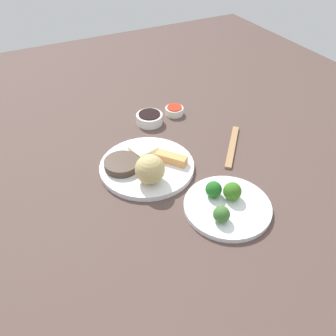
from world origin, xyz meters
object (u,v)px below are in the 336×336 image
(main_plate, at_px, (147,166))
(sauce_ramekin_sweet_and_sour, at_px, (174,111))
(broccoli_plate, at_px, (227,207))
(chopsticks_pair, at_px, (232,146))
(soy_sauce_bowl, at_px, (150,119))

(main_plate, bearing_deg, sauce_ramekin_sweet_and_sour, -132.44)
(main_plate, relative_size, broccoli_plate, 1.22)
(main_plate, height_order, chopsticks_pair, main_plate)
(sauce_ramekin_sweet_and_sour, bearing_deg, main_plate, 47.56)
(main_plate, distance_m, chopsticks_pair, 0.29)
(broccoli_plate, height_order, soy_sauce_bowl, soy_sauce_bowl)
(soy_sauce_bowl, height_order, chopsticks_pair, soy_sauce_bowl)
(main_plate, xyz_separation_m, broccoli_plate, (-0.12, 0.24, -0.00))
(broccoli_plate, bearing_deg, soy_sauce_bowl, -89.08)
(main_plate, xyz_separation_m, soy_sauce_bowl, (-0.11, -0.22, 0.01))
(sauce_ramekin_sweet_and_sour, relative_size, chopsticks_pair, 0.29)
(broccoli_plate, xyz_separation_m, chopsticks_pair, (-0.17, -0.21, -0.00))
(broccoli_plate, bearing_deg, main_plate, -63.92)
(main_plate, relative_size, soy_sauce_bowl, 3.04)
(main_plate, xyz_separation_m, chopsticks_pair, (-0.28, 0.03, -0.00))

